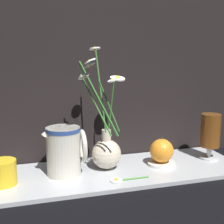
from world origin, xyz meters
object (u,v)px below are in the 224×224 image
yellow_mug (2,173)px  orange_fruit (161,150)px  vase_with_flowers (106,148)px  ceramic_pitcher (65,149)px  tea_glass (210,132)px

yellow_mug → orange_fruit: bearing=2.1°
yellow_mug → orange_fruit: 0.50m
yellow_mug → orange_fruit: (0.50, 0.02, 0.01)m
vase_with_flowers → ceramic_pitcher: vase_with_flowers is taller
tea_glass → ceramic_pitcher: bearing=179.9°
yellow_mug → ceramic_pitcher: (0.18, 0.03, 0.04)m
vase_with_flowers → ceramic_pitcher: 0.13m
tea_glass → yellow_mug: bearing=-177.7°
orange_fruit → tea_glass: bearing=2.8°
yellow_mug → orange_fruit: orange_fruit is taller
yellow_mug → tea_glass: size_ratio=0.54×
ceramic_pitcher → orange_fruit: 0.32m
vase_with_flowers → orange_fruit: vase_with_flowers is taller
vase_with_flowers → tea_glass: (0.37, -0.01, 0.03)m
yellow_mug → tea_glass: 0.69m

